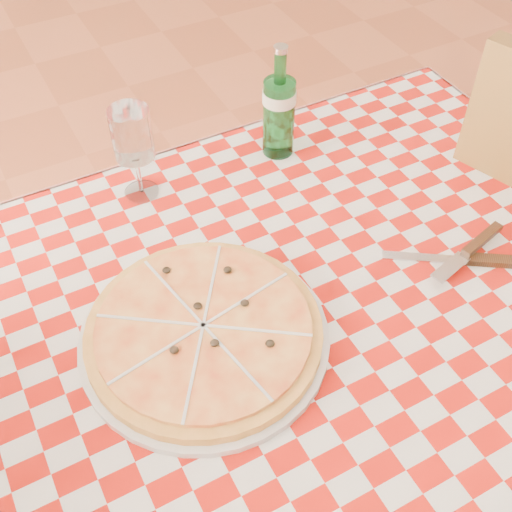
{
  "coord_description": "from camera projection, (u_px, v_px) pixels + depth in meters",
  "views": [
    {
      "loc": [
        -0.35,
        -0.55,
        1.57
      ],
      "look_at": [
        -0.02,
        0.06,
        0.82
      ],
      "focal_mm": 45.0,
      "sensor_mm": 36.0,
      "label": 1
    }
  ],
  "objects": [
    {
      "name": "wine_glass",
      "position": [
        135.0,
        154.0,
        1.15
      ],
      "size": [
        0.08,
        0.08,
        0.19
      ],
      "primitive_type": null,
      "rotation": [
        0.0,
        0.0,
        -0.08
      ],
      "color": "white",
      "rests_on": "tablecloth"
    },
    {
      "name": "tablecloth",
      "position": [
        284.0,
        302.0,
        1.04
      ],
      "size": [
        1.3,
        0.9,
        0.01
      ],
      "primitive_type": "cube",
      "color": "#9F1109",
      "rests_on": "dining_table"
    },
    {
      "name": "dining_table",
      "position": [
        282.0,
        336.0,
        1.11
      ],
      "size": [
        1.2,
        0.8,
        0.75
      ],
      "color": "brown",
      "rests_on": "ground"
    },
    {
      "name": "cutlery",
      "position": [
        464.0,
        256.0,
        1.09
      ],
      "size": [
        0.27,
        0.23,
        0.03
      ],
      "primitive_type": null,
      "rotation": [
        0.0,
        0.0,
        -0.1
      ],
      "color": "silver",
      "rests_on": "tablecloth"
    },
    {
      "name": "water_bottle",
      "position": [
        279.0,
        102.0,
        1.22
      ],
      "size": [
        0.07,
        0.07,
        0.23
      ],
      "primitive_type": null,
      "rotation": [
        0.0,
        0.0,
        0.01
      ],
      "color": "#1A692A",
      "rests_on": "tablecloth"
    },
    {
      "name": "pizza_plate",
      "position": [
        204.0,
        331.0,
        0.97
      ],
      "size": [
        0.45,
        0.45,
        0.05
      ],
      "primitive_type": null,
      "rotation": [
        0.0,
        0.0,
        0.18
      ],
      "color": "#CF8F45",
      "rests_on": "tablecloth"
    }
  ]
}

